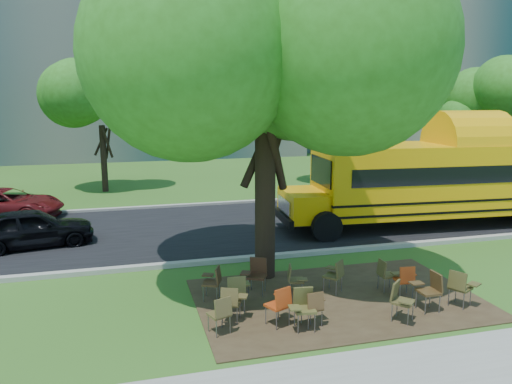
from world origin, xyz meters
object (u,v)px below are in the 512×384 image
object	(u,v)px
main_tree	(266,67)
chair_8	(214,279)
chair_9	(256,272)
chair_12	(386,272)
chair_3	(303,305)
chair_7	(461,285)
school_bus	(462,178)
chair_0	(221,311)
chair_4	(314,305)
chair_14	(237,289)
chair_1	(232,300)
chair_2	(280,302)
chair_10	(294,277)
bg_car_red	(6,204)
black_car	(32,228)
chair_13	(406,278)
chair_6	(430,287)
chair_5	(400,298)
chair_11	(335,273)

from	to	relation	value
main_tree	chair_8	bearing A→B (deg)	-143.90
chair_9	chair_12	xyz separation A→B (m)	(3.28, -0.77, -0.05)
chair_3	chair_7	distance (m)	4.03
school_bus	chair_0	distance (m)	12.90
chair_4	main_tree	bearing A→B (deg)	86.78
main_tree	chair_14	bearing A→B (deg)	-121.80
chair_1	chair_4	xyz separation A→B (m)	(1.69, -0.68, -0.01)
main_tree	chair_1	bearing A→B (deg)	-120.40
chair_2	chair_14	world-z (taller)	chair_2
chair_3	chair_10	distance (m)	1.83
chair_2	chair_9	size ratio (longest dim) A/B	1.00
chair_8	bg_car_red	size ratio (longest dim) A/B	0.19
chair_7	black_car	xyz separation A→B (m)	(-10.70, 7.93, 0.09)
chair_8	chair_7	bearing A→B (deg)	-86.98
chair_3	chair_12	bearing A→B (deg)	-145.68
main_tree	chair_13	xyz separation A→B (m)	(3.00, -2.35, -5.22)
chair_4	chair_8	world-z (taller)	chair_8
chair_6	chair_13	distance (m)	0.85
chair_4	chair_6	world-z (taller)	chair_6
chair_13	chair_5	bearing A→B (deg)	-120.23
chair_8	chair_13	size ratio (longest dim) A/B	1.01
chair_0	chair_9	bearing A→B (deg)	36.88
chair_10	bg_car_red	bearing A→B (deg)	-126.04
chair_3	chair_10	world-z (taller)	chair_3
chair_3	chair_0	bearing A→B (deg)	-0.26
chair_8	black_car	distance (m)	7.81
chair_1	bg_car_red	bearing A→B (deg)	144.69
chair_13	chair_0	bearing A→B (deg)	-165.37
chair_2	chair_0	bearing A→B (deg)	158.16
chair_5	chair_9	distance (m)	3.62
chair_8	bg_car_red	world-z (taller)	bg_car_red
school_bus	chair_7	distance (m)	8.69
chair_3	chair_6	size ratio (longest dim) A/B	0.97
chair_8	black_car	xyz separation A→B (m)	(-5.09, 5.92, 0.13)
chair_1	chair_12	bearing A→B (deg)	33.93
chair_1	black_car	world-z (taller)	black_car
chair_7	bg_car_red	bearing A→B (deg)	-163.39
chair_1	chair_3	world-z (taller)	chair_3
chair_0	chair_12	distance (m)	4.74
chair_5	chair_8	xyz separation A→B (m)	(-3.82, 2.29, -0.03)
chair_2	chair_10	bearing A→B (deg)	37.45
chair_0	chair_11	xyz separation A→B (m)	(3.27, 1.48, 0.02)
chair_14	chair_6	bearing A→B (deg)	-12.66
chair_2	chair_12	distance (m)	3.47
chair_2	chair_3	size ratio (longest dim) A/B	1.01
chair_13	chair_10	bearing A→B (deg)	168.97
chair_10	chair_12	world-z (taller)	chair_12
chair_13	chair_9	bearing A→B (deg)	166.61
black_car	chair_8	bearing A→B (deg)	-150.00
chair_7	chair_10	world-z (taller)	chair_7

